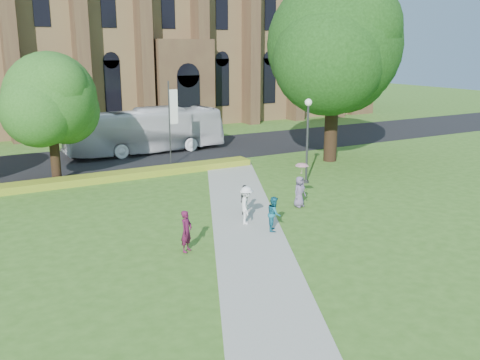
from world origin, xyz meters
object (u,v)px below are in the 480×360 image
large_tree (334,45)px  tour_coach (145,131)px  pedestrian_0 (186,231)px  streetlamp (308,131)px

large_tree → tour_coach: bearing=138.2°
large_tree → tour_coach: large_tree is taller
pedestrian_0 → streetlamp: bearing=-5.7°
streetlamp → tour_coach: size_ratio=0.41×
large_tree → pedestrian_0: large_tree is taller
streetlamp → pedestrian_0: size_ratio=2.99×
streetlamp → tour_coach: (-5.37, 14.20, -1.51)m
streetlamp → large_tree: 8.73m
streetlamp → tour_coach: 15.25m
streetlamp → pedestrian_0: 13.43m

